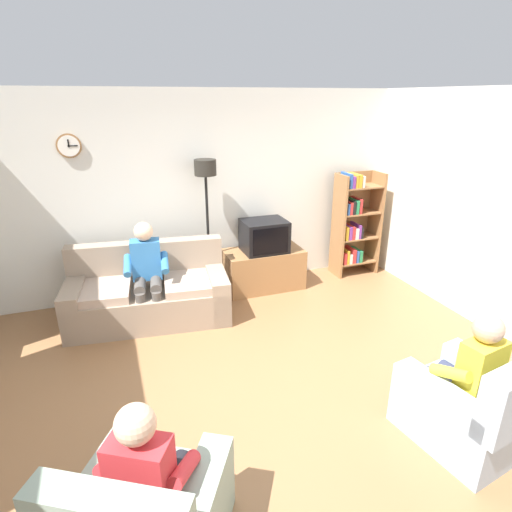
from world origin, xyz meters
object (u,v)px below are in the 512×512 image
object	(u,v)px
person_on_couch	(147,269)
tv	(264,236)
armchair_near_bookshelf	(471,408)
person_in_right_armchair	(468,369)
person_in_left_armchair	(149,470)
floor_lamp	(206,191)
tv_stand	(263,269)
couch	(149,295)
bookshelf	(353,223)

from	to	relation	value
person_on_couch	tv	bearing A→B (deg)	14.75
armchair_near_bookshelf	person_in_right_armchair	world-z (taller)	person_in_right_armchair
person_in_left_armchair	person_in_right_armchair	bearing A→B (deg)	2.59
floor_lamp	tv_stand	bearing A→B (deg)	-7.41
tv_stand	person_on_couch	world-z (taller)	person_on_couch
couch	tv_stand	distance (m)	1.68
person_in_right_armchair	tv_stand	bearing A→B (deg)	99.12
couch	tv_stand	xyz separation A→B (m)	(1.64, 0.35, -0.03)
couch	tv	world-z (taller)	tv
bookshelf	tv_stand	bearing A→B (deg)	-177.40
couch	armchair_near_bookshelf	distance (m)	3.60
couch	tv_stand	bearing A→B (deg)	11.94
person_in_left_armchair	couch	bearing A→B (deg)	84.12
person_in_left_armchair	floor_lamp	bearing A→B (deg)	70.61
tv	person_in_left_armchair	size ratio (longest dim) A/B	0.54
floor_lamp	person_in_right_armchair	world-z (taller)	floor_lamp
person_on_couch	floor_lamp	bearing A→B (deg)	32.25
couch	tv	xyz separation A→B (m)	(1.64, 0.32, 0.48)
couch	person_in_left_armchair	distance (m)	2.93
floor_lamp	couch	bearing A→B (deg)	-153.11
tv_stand	tv	distance (m)	0.51
tv_stand	bookshelf	bearing A→B (deg)	2.60
person_on_couch	person_in_left_armchair	bearing A→B (deg)	-96.09
bookshelf	person_on_couch	xyz separation A→B (m)	(-3.12, -0.52, -0.10)
floor_lamp	person_in_left_armchair	xyz separation A→B (m)	(-1.18, -3.35, -0.85)
couch	tv	distance (m)	1.74
couch	person_in_left_armchair	world-z (taller)	person_in_left_armchair
bookshelf	floor_lamp	world-z (taller)	floor_lamp
floor_lamp	armchair_near_bookshelf	bearing A→B (deg)	-68.96
tv	bookshelf	distance (m)	1.48
person_in_right_armchair	bookshelf	bearing A→B (deg)	73.07
tv	person_in_right_armchair	distance (m)	3.16
tv_stand	armchair_near_bookshelf	world-z (taller)	armchair_near_bookshelf
tv	person_on_couch	size ratio (longest dim) A/B	0.48
couch	floor_lamp	xyz separation A→B (m)	(0.88, 0.45, 1.14)
tv_stand	floor_lamp	size ratio (longest dim) A/B	0.59
bookshelf	person_on_couch	size ratio (longest dim) A/B	1.27
bookshelf	person_on_couch	bearing A→B (deg)	-170.48
couch	floor_lamp	distance (m)	1.51
tv	floor_lamp	xyz separation A→B (m)	(-0.76, 0.12, 0.66)
couch	armchair_near_bookshelf	world-z (taller)	same
tv	person_in_left_armchair	bearing A→B (deg)	-121.03
bookshelf	person_in_right_armchair	distance (m)	3.36
person_in_left_armchair	person_on_couch	bearing A→B (deg)	83.91
couch	armchair_near_bookshelf	xyz separation A→B (m)	(2.16, -2.88, -0.02)
couch	person_on_couch	size ratio (longest dim) A/B	1.61
person_in_left_armchair	person_in_right_armchair	world-z (taller)	same
person_in_right_armchair	armchair_near_bookshelf	bearing A→B (deg)	-80.88
tv	floor_lamp	world-z (taller)	floor_lamp
bookshelf	tv	bearing A→B (deg)	-176.46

